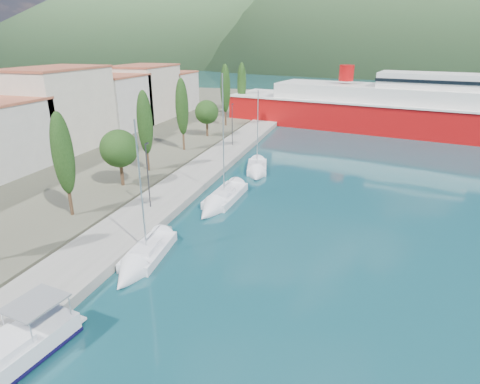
% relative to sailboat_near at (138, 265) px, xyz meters
% --- Properties ---
extents(ground, '(1400.00, 1400.00, 0.00)m').
position_rel_sailboat_near_xyz_m(ground, '(5.15, 114.27, -0.31)').
color(ground, '#13424B').
extents(quay, '(5.00, 88.00, 0.80)m').
position_rel_sailboat_near_xyz_m(quay, '(-3.85, 20.27, 0.09)').
color(quay, gray).
rests_on(quay, ground).
extents(land_strip, '(70.00, 148.00, 0.70)m').
position_rel_sailboat_near_xyz_m(land_strip, '(-41.85, 30.27, 0.04)').
color(land_strip, '#565644').
rests_on(land_strip, ground).
extents(town_buildings, '(9.20, 69.20, 11.30)m').
position_rel_sailboat_near_xyz_m(town_buildings, '(-26.85, 31.18, 5.26)').
color(town_buildings, beige).
rests_on(town_buildings, land_strip).
extents(tree_row, '(3.99, 62.61, 10.90)m').
position_rel_sailboat_near_xyz_m(tree_row, '(-9.80, 26.42, 5.53)').
color(tree_row, '#47301E').
rests_on(tree_row, land_strip).
extents(lamp_posts, '(0.15, 49.72, 6.06)m').
position_rel_sailboat_near_xyz_m(lamp_posts, '(-3.85, 8.92, 3.77)').
color(lamp_posts, '#2D2D33').
rests_on(lamp_posts, quay).
extents(sailboat_near, '(3.10, 8.16, 11.46)m').
position_rel_sailboat_near_xyz_m(sailboat_near, '(0.00, 0.00, 0.00)').
color(sailboat_near, silver).
rests_on(sailboat_near, ground).
extents(sailboat_mid, '(2.94, 9.55, 13.59)m').
position_rel_sailboat_near_xyz_m(sailboat_mid, '(1.52, 12.37, 0.02)').
color(sailboat_mid, silver).
rests_on(sailboat_mid, ground).
extents(sailboat_far, '(3.98, 7.71, 10.83)m').
position_rel_sailboat_near_xyz_m(sailboat_far, '(2.57, 23.52, -0.00)').
color(sailboat_far, silver).
rests_on(sailboat_far, ground).
extents(ferry, '(60.75, 23.37, 11.81)m').
position_rel_sailboat_near_xyz_m(ferry, '(18.82, 55.58, 3.28)').
color(ferry, '#AA0B0C').
rests_on(ferry, ground).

